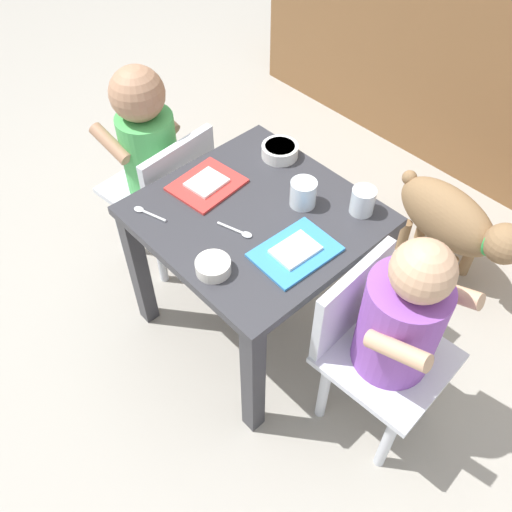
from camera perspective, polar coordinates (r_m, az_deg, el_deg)
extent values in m
plane|color=#9E998E|center=(1.76, 0.00, -6.68)|extent=(7.00, 7.00, 0.00)
cube|color=#333338|center=(1.41, 0.00, 4.15)|extent=(0.55, 0.53, 0.03)
cube|color=#333338|center=(1.63, -12.06, -1.44)|extent=(0.04, 0.04, 0.45)
cube|color=#333338|center=(1.39, -0.31, -12.89)|extent=(0.04, 0.04, 0.45)
cube|color=#333338|center=(1.82, 0.23, 6.27)|extent=(0.04, 0.04, 0.45)
cube|color=#333338|center=(1.60, 12.25, -2.51)|extent=(0.04, 0.04, 0.45)
cube|color=silver|center=(1.78, -10.34, 6.97)|extent=(0.31, 0.31, 0.02)
cube|color=silver|center=(1.63, -7.91, 8.20)|extent=(0.05, 0.27, 0.22)
cylinder|color=#4CB259|center=(1.70, -10.96, 10.42)|extent=(0.17, 0.17, 0.25)
sphere|color=#A87A5B|center=(1.60, -12.26, 16.15)|extent=(0.16, 0.16, 0.16)
cylinder|color=silver|center=(1.98, -9.53, 6.50)|extent=(0.03, 0.03, 0.27)
cylinder|color=silver|center=(1.90, -13.97, 3.40)|extent=(0.03, 0.03, 0.27)
cylinder|color=silver|center=(1.87, -5.44, 3.86)|extent=(0.03, 0.03, 0.27)
cylinder|color=silver|center=(1.78, -9.98, 0.46)|extent=(0.03, 0.03, 0.27)
cylinder|color=#A87A5B|center=(1.74, -9.98, 14.18)|extent=(0.15, 0.05, 0.09)
cylinder|color=#A87A5B|center=(1.65, -14.88, 11.21)|extent=(0.15, 0.05, 0.09)
cube|color=silver|center=(1.39, 13.54, -10.30)|extent=(0.30, 0.30, 0.02)
cube|color=silver|center=(1.32, 9.93, -4.47)|extent=(0.04, 0.27, 0.22)
cylinder|color=purple|center=(1.27, 14.67, -6.93)|extent=(0.18, 0.18, 0.27)
sphere|color=tan|center=(1.12, 16.95, -1.52)|extent=(0.13, 0.13, 0.13)
cylinder|color=silver|center=(1.45, 13.53, -18.08)|extent=(0.03, 0.03, 0.27)
cylinder|color=silver|center=(1.55, 17.78, -12.79)|extent=(0.03, 0.03, 0.27)
cylinder|color=silver|center=(1.49, 7.09, -13.52)|extent=(0.03, 0.03, 0.27)
cylinder|color=silver|center=(1.58, 11.69, -8.72)|extent=(0.03, 0.03, 0.27)
cylinder|color=tan|center=(1.15, 14.50, -9.47)|extent=(0.15, 0.05, 0.09)
cylinder|color=tan|center=(1.27, 19.56, -3.57)|extent=(0.15, 0.05, 0.09)
ellipsoid|color=olive|center=(1.86, 19.16, 3.97)|extent=(0.38, 0.20, 0.20)
sphere|color=olive|center=(1.76, 24.43, 1.17)|extent=(0.12, 0.12, 0.12)
torus|color=green|center=(1.78, 23.44, 1.52)|extent=(0.04, 0.11, 0.11)
sphere|color=olive|center=(1.91, 15.66, 7.85)|extent=(0.05, 0.05, 0.05)
cylinder|color=olive|center=(1.90, 19.31, -1.58)|extent=(0.04, 0.04, 0.13)
cylinder|color=olive|center=(1.96, 21.10, -0.33)|extent=(0.04, 0.04, 0.13)
cylinder|color=olive|center=(1.97, 15.09, 2.02)|extent=(0.04, 0.04, 0.13)
cylinder|color=olive|center=(2.03, 16.95, 3.12)|extent=(0.04, 0.04, 0.13)
cube|color=red|center=(1.48, -5.13, 7.39)|extent=(0.17, 0.19, 0.01)
cube|color=white|center=(1.47, -5.15, 7.62)|extent=(0.09, 0.10, 0.01)
cube|color=#388CD8|center=(1.30, 4.10, 0.40)|extent=(0.15, 0.20, 0.01)
cube|color=white|center=(1.29, 4.12, 0.64)|extent=(0.08, 0.11, 0.01)
cylinder|color=white|center=(1.40, 11.03, 5.64)|extent=(0.06, 0.06, 0.07)
cylinder|color=silver|center=(1.42, 10.92, 5.09)|extent=(0.05, 0.05, 0.03)
cylinder|color=white|center=(1.40, 4.93, 6.51)|extent=(0.07, 0.07, 0.07)
cylinder|color=silver|center=(1.41, 4.89, 6.10)|extent=(0.06, 0.06, 0.04)
cylinder|color=white|center=(1.56, 2.49, 10.86)|extent=(0.10, 0.10, 0.04)
cylinder|color=#4C8C33|center=(1.55, 2.51, 11.30)|extent=(0.08, 0.08, 0.01)
cylinder|color=silver|center=(1.26, -4.48, -1.09)|extent=(0.08, 0.08, 0.03)
cylinder|color=#B26633|center=(1.25, -4.51, -0.72)|extent=(0.07, 0.07, 0.01)
cylinder|color=silver|center=(1.41, -10.57, 4.14)|extent=(0.07, 0.03, 0.01)
ellipsoid|color=silver|center=(1.43, -12.07, 4.78)|extent=(0.03, 0.03, 0.01)
cylinder|color=silver|center=(1.36, -2.69, 2.95)|extent=(0.07, 0.03, 0.01)
ellipsoid|color=silver|center=(1.34, -0.96, 2.23)|extent=(0.03, 0.03, 0.01)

